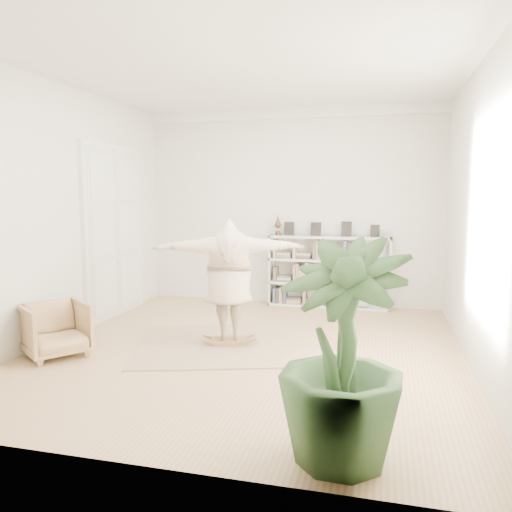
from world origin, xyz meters
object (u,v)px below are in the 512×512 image
(armchair, at_px, (56,329))
(person, at_px, (229,277))
(rocker_board, at_px, (229,340))
(houseplant, at_px, (342,352))
(bookshelf, at_px, (328,272))

(armchair, distance_m, person, 2.30)
(rocker_board, bearing_deg, houseplant, -74.60)
(rocker_board, relative_size, person, 0.28)
(bookshelf, relative_size, armchair, 2.92)
(armchair, height_order, rocker_board, armchair)
(houseplant, bearing_deg, rocker_board, 122.96)
(armchair, bearing_deg, rocker_board, -27.04)
(bookshelf, bearing_deg, person, -111.14)
(person, relative_size, houseplant, 1.17)
(armchair, distance_m, rocker_board, 2.24)
(bookshelf, relative_size, houseplant, 1.28)
(rocker_board, height_order, person, person)
(armchair, distance_m, houseplant, 4.11)
(armchair, height_order, houseplant, houseplant)
(person, bearing_deg, rocker_board, 9.01)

